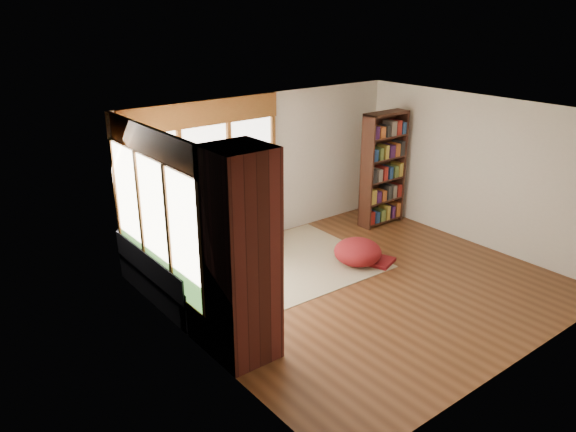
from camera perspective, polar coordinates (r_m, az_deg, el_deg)
floor at (r=8.64m, az=7.62°, el=-7.06°), size 5.50×5.50×0.00m
ceiling at (r=7.78m, az=8.54°, el=10.13°), size 5.50×5.50×0.00m
wall_back at (r=9.93m, az=-2.33°, el=4.93°), size 5.50×0.04×2.60m
wall_front at (r=6.77m, az=23.36°, el=-4.62°), size 5.50×0.04×2.60m
wall_left at (r=6.55m, az=-9.06°, el=-3.92°), size 0.04×5.00×2.60m
wall_right at (r=10.20m, az=18.95°, el=4.24°), size 0.04×5.00×2.60m
windows_back at (r=9.27m, az=-8.26°, el=3.89°), size 2.82×0.10×1.90m
windows_left at (r=7.54m, az=-13.37°, el=-0.44°), size 0.10×2.62×1.90m
roller_blind at (r=8.16m, az=-15.92°, el=3.90°), size 0.03×0.72×0.90m
brick_chimney at (r=6.44m, az=-4.80°, el=-4.18°), size 0.70×0.70×2.60m
sectional_sofa at (r=8.67m, az=-9.64°, el=-4.83°), size 2.20×2.20×0.80m
area_rug at (r=9.17m, az=-0.84°, el=-5.12°), size 3.10×2.40×0.01m
bookshelf at (r=10.76m, az=9.66°, el=4.71°), size 0.93×0.31×2.16m
pouf at (r=9.24m, az=7.10°, el=-3.58°), size 1.01×1.01×0.42m
dog_tan at (r=8.41m, az=-8.86°, el=-2.03°), size 1.00×0.90×0.49m
dog_brindle at (r=7.97m, az=-10.76°, el=-3.91°), size 0.54×0.75×0.38m
throw_pillows at (r=8.62m, az=-10.08°, el=-1.58°), size 1.98×1.68×0.45m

